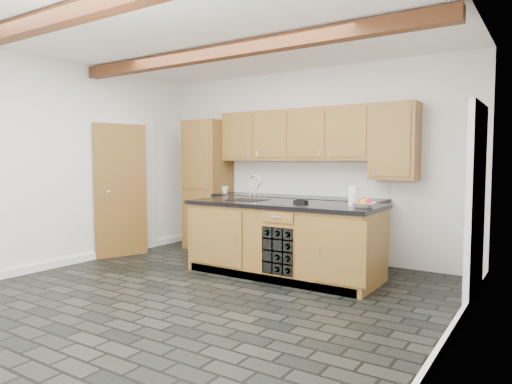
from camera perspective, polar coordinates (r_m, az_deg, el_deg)
ground at (r=5.04m, az=-7.22°, el=-12.84°), size 5.00×5.00×0.00m
room_shell at (r=5.29m, az=-4.32°, el=4.74°), size 5.01×5.00×5.00m
back_cabinetry at (r=6.88m, az=2.48°, el=0.02°), size 3.65×0.62×2.20m
island at (r=5.78m, az=3.43°, el=-5.88°), size 2.48×0.96×0.93m
faucet at (r=6.06m, az=-0.89°, el=-0.66°), size 0.45×0.40×0.34m
kitchen_scale at (r=5.61m, az=5.61°, el=-1.15°), size 0.17×0.11×0.05m
fruit_bowl at (r=5.20m, az=13.33°, el=-1.58°), size 0.26×0.26×0.06m
fruit_cluster at (r=5.19m, az=13.33°, el=-1.21°), size 0.16×0.17×0.07m
paper_towel at (r=5.37m, az=12.08°, el=-0.47°), size 0.11×0.11×0.23m
mug at (r=7.36m, az=-3.89°, el=0.31°), size 0.12×0.12×0.11m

